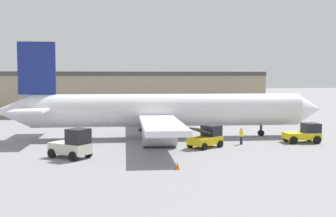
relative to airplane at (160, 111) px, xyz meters
The scene contains 8 objects.
ground_plane 3.12m from the airplane, ahead, with size 400.00×400.00×0.00m, color gray.
terminal_building 34.43m from the airplane, 110.24° to the left, with size 66.87×13.74×7.69m.
airplane is the anchor object (origin of this frame).
ground_crew_worker 9.78m from the airplane, 36.72° to the right, with size 0.37×0.37×1.69m.
baggage_tug 13.99m from the airplane, 127.42° to the right, with size 3.82×3.61×2.52m.
belt_loader_truck 8.26m from the airplane, 61.23° to the right, with size 3.70×3.44×2.08m.
pushback_tug 15.60m from the airplane, 20.09° to the right, with size 3.59×2.20×2.01m.
safety_cone_near 16.56m from the airplane, 91.22° to the right, with size 0.36×0.36×0.55m.
Camera 1 is at (-5.64, -46.45, 6.78)m, focal length 45.00 mm.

